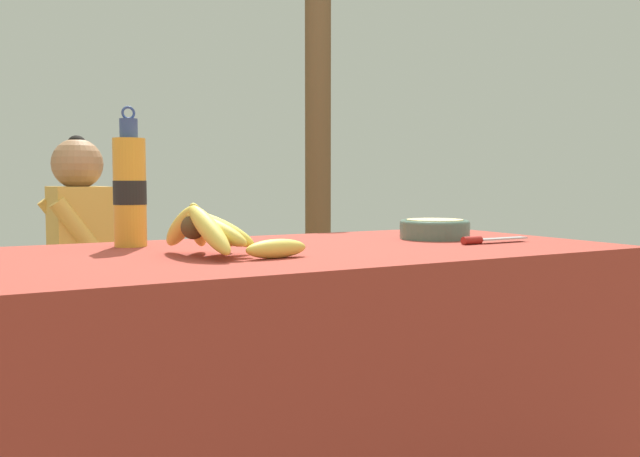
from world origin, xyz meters
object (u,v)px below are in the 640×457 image
(wooden_bench, at_px, (134,314))
(banana_bunch_green, at_px, (235,277))
(water_bottle, at_px, (130,190))
(support_post_far, at_px, (318,100))
(banana_bunch_ripe, at_px, (206,228))
(serving_bowl, at_px, (435,228))
(loose_banana_front, at_px, (276,249))
(knife, at_px, (485,240))
(seated_vendor, at_px, (67,252))

(wooden_bench, relative_size, banana_bunch_green, 7.04)
(water_bottle, distance_m, wooden_bench, 1.34)
(wooden_bench, height_order, support_post_far, support_post_far)
(banana_bunch_ripe, distance_m, serving_bowl, 0.69)
(loose_banana_front, xyz_separation_m, wooden_bench, (0.09, 1.59, -0.42))
(serving_bowl, height_order, knife, serving_bowl)
(wooden_bench, bearing_deg, banana_bunch_green, 0.06)
(wooden_bench, distance_m, banana_bunch_green, 0.47)
(seated_vendor, distance_m, banana_bunch_green, 0.73)
(loose_banana_front, bearing_deg, water_bottle, 117.15)
(loose_banana_front, distance_m, knife, 0.59)
(water_bottle, bearing_deg, knife, -24.14)
(banana_bunch_ripe, xyz_separation_m, loose_banana_front, (0.11, -0.10, -0.04))
(banana_bunch_ripe, xyz_separation_m, wooden_bench, (0.20, 1.49, -0.46))
(serving_bowl, bearing_deg, banana_bunch_green, 91.14)
(water_bottle, distance_m, support_post_far, 1.95)
(water_bottle, distance_m, banana_bunch_green, 1.47)
(loose_banana_front, height_order, support_post_far, support_post_far)
(loose_banana_front, bearing_deg, serving_bowl, 20.12)
(banana_bunch_ripe, distance_m, water_bottle, 0.31)
(loose_banana_front, relative_size, banana_bunch_green, 0.66)
(wooden_bench, bearing_deg, banana_bunch_ripe, -97.81)
(banana_bunch_green, height_order, support_post_far, support_post_far)
(loose_banana_front, height_order, seated_vendor, seated_vendor)
(banana_bunch_ripe, xyz_separation_m, support_post_far, (1.19, 1.70, 0.50))
(water_bottle, relative_size, seated_vendor, 0.31)
(banana_bunch_ripe, relative_size, loose_banana_front, 1.97)
(banana_bunch_ripe, height_order, support_post_far, support_post_far)
(knife, xyz_separation_m, support_post_far, (0.49, 1.76, 0.55))
(serving_bowl, height_order, water_bottle, water_bottle)
(knife, height_order, support_post_far, support_post_far)
(banana_bunch_ripe, distance_m, support_post_far, 2.14)
(water_bottle, bearing_deg, support_post_far, 47.71)
(support_post_far, bearing_deg, knife, -105.58)
(serving_bowl, relative_size, knife, 0.92)
(banana_bunch_ripe, bearing_deg, banana_bunch_green, 66.28)
(banana_bunch_green, distance_m, support_post_far, 1.02)
(loose_banana_front, distance_m, banana_bunch_green, 1.70)
(seated_vendor, distance_m, support_post_far, 1.45)
(water_bottle, xyz_separation_m, banana_bunch_green, (0.74, 1.20, -0.41))
(knife, distance_m, wooden_bench, 1.68)
(water_bottle, bearing_deg, wooden_bench, 76.42)
(wooden_bench, bearing_deg, serving_bowl, -70.86)
(banana_bunch_ripe, bearing_deg, serving_bowl, 9.42)
(water_bottle, xyz_separation_m, support_post_far, (1.28, 1.41, 0.43))
(loose_banana_front, distance_m, seated_vendor, 1.57)
(seated_vendor, relative_size, support_post_far, 0.41)
(serving_bowl, relative_size, seated_vendor, 0.17)
(loose_banana_front, bearing_deg, wooden_bench, 86.74)
(serving_bowl, distance_m, loose_banana_front, 0.61)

